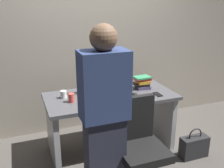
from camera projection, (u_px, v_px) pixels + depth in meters
The scene contains 13 objects.
ground_plane at pixel (111, 148), 3.30m from camera, with size 9.00×9.00×0.00m, color #4C4742.
wall_back at pixel (90, 22), 3.51m from camera, with size 6.40×0.10×3.00m, color #9E9384.
desk at pixel (111, 111), 3.14m from camera, with size 1.53×0.73×0.73m.
office_chair at pixel (139, 151), 2.47m from camera, with size 0.52×0.52×0.94m.
person_at_desk at pixel (104, 119), 2.20m from camera, with size 0.40×0.24×1.64m.
monitor at pixel (106, 72), 3.07m from camera, with size 0.54×0.15×0.46m.
keyboard at pixel (112, 99), 2.92m from camera, with size 0.43×0.13×0.02m, color white.
mouse at pixel (135, 94), 3.03m from camera, with size 0.06×0.10×0.03m, color black.
cup_near_keyboard at pixel (71, 98), 2.84m from camera, with size 0.07×0.07×0.10m, color #D84C3F.
cup_by_monitor at pixel (64, 94), 2.95m from camera, with size 0.07×0.07×0.09m, color white.
book_stack at pixel (142, 82), 3.26m from camera, with size 0.22×0.18×0.16m.
cell_phone at pixel (158, 94), 3.07m from camera, with size 0.07×0.14×0.01m, color black.
handbag at pixel (194, 147), 3.08m from camera, with size 0.34×0.14×0.38m.
Camera 1 is at (-1.00, -2.69, 1.82)m, focal length 41.48 mm.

